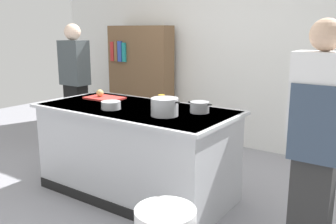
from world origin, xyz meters
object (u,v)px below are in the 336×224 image
at_px(sauce_pan, 200,107).
at_px(juice_cup, 161,100).
at_px(stock_pot, 165,107).
at_px(mixing_bowl, 111,105).
at_px(person_chef, 317,136).
at_px(person_guest, 75,84).
at_px(onion, 100,93).
at_px(bookshelf, 141,81).

xyz_separation_m(sauce_pan, juice_cup, (-0.50, 0.10, -0.00)).
relative_size(stock_pot, mixing_bowl, 1.66).
xyz_separation_m(stock_pot, sauce_pan, (0.19, 0.28, -0.03)).
relative_size(sauce_pan, person_chef, 0.14).
bearing_deg(sauce_pan, person_guest, 166.94).
bearing_deg(stock_pot, sauce_pan, 55.98).
bearing_deg(onion, stock_pot, -14.13).
relative_size(onion, person_chef, 0.05).
distance_m(sauce_pan, mixing_bowl, 0.85).
bearing_deg(juice_cup, person_chef, -11.80).
relative_size(mixing_bowl, bookshelf, 0.11).
distance_m(stock_pot, person_chef, 1.28).
xyz_separation_m(person_chef, bookshelf, (-3.10, 1.86, -0.06)).
relative_size(onion, bookshelf, 0.05).
height_order(mixing_bowl, person_chef, person_chef).
xyz_separation_m(mixing_bowl, bookshelf, (-1.25, 1.99, -0.09)).
relative_size(sauce_pan, mixing_bowl, 1.30).
height_order(onion, person_guest, person_guest).
bearing_deg(person_guest, juice_cup, 88.55).
bearing_deg(person_chef, sauce_pan, 85.61).
bearing_deg(mixing_bowl, bookshelf, 122.17).
bearing_deg(onion, bookshelf, 114.85).
height_order(stock_pot, person_chef, person_chef).
height_order(stock_pot, sauce_pan, stock_pot).
bearing_deg(bookshelf, juice_cup, -45.29).
relative_size(sauce_pan, juice_cup, 2.41).
bearing_deg(person_guest, person_chef, 89.36).
distance_m(juice_cup, bookshelf, 2.16).
xyz_separation_m(mixing_bowl, person_chef, (1.85, 0.13, -0.02)).
xyz_separation_m(onion, stock_pot, (1.06, -0.27, 0.02)).
relative_size(onion, stock_pot, 0.26).
xyz_separation_m(onion, sauce_pan, (1.26, 0.02, -0.01)).
relative_size(juice_cup, person_guest, 0.06).
xyz_separation_m(juice_cup, bookshelf, (-1.52, 1.53, -0.10)).
bearing_deg(juice_cup, mixing_bowl, -120.17).
distance_m(sauce_pan, person_chef, 1.11).
height_order(stock_pot, mixing_bowl, stock_pot).
relative_size(mixing_bowl, person_guest, 0.11).
bearing_deg(mixing_bowl, person_chef, 3.87).
relative_size(onion, juice_cup, 0.80).
bearing_deg(sauce_pan, person_chef, -12.01).
bearing_deg(person_guest, stock_pot, 80.81).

